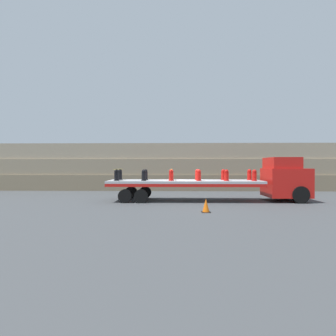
# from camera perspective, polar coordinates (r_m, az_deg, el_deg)

# --- Properties ---
(ground_plane) EXTENTS (120.00, 120.00, 0.00)m
(ground_plane) POSITION_cam_1_polar(r_m,az_deg,el_deg) (18.11, 3.63, -7.10)
(ground_plane) COLOR #3F4244
(rock_cliff) EXTENTS (60.00, 3.30, 4.56)m
(rock_cliff) POSITION_cam_1_polar(r_m,az_deg,el_deg) (26.31, 2.92, 0.25)
(rock_cliff) COLOR #84755B
(rock_cliff) RESTS_ON ground_plane
(truck_cab) EXTENTS (2.65, 2.57, 2.95)m
(truck_cab) POSITION_cam_1_polar(r_m,az_deg,el_deg) (19.51, 24.39, -2.17)
(truck_cab) COLOR red
(truck_cab) RESTS_ON ground_plane
(flatbed_trailer) EXTENTS (10.35, 2.69, 1.40)m
(flatbed_trailer) POSITION_cam_1_polar(r_m,az_deg,el_deg) (17.98, 1.86, -3.44)
(flatbed_trailer) COLOR #B2B2B7
(flatbed_trailer) RESTS_ON ground_plane
(fire_hydrant_black_near_0) EXTENTS (0.36, 0.52, 0.75)m
(fire_hydrant_black_near_0) POSITION_cam_1_polar(r_m,az_deg,el_deg) (17.81, -11.17, -1.56)
(fire_hydrant_black_near_0) COLOR black
(fire_hydrant_black_near_0) RESTS_ON flatbed_trailer
(fire_hydrant_black_far_0) EXTENTS (0.36, 0.52, 0.75)m
(fire_hydrant_black_far_0) POSITION_cam_1_polar(r_m,az_deg,el_deg) (18.92, -10.41, -1.44)
(fire_hydrant_black_far_0) COLOR black
(fire_hydrant_black_far_0) RESTS_ON flatbed_trailer
(fire_hydrant_black_near_1) EXTENTS (0.36, 0.52, 0.75)m
(fire_hydrant_black_near_1) POSITION_cam_1_polar(r_m,az_deg,el_deg) (17.50, -5.31, -1.59)
(fire_hydrant_black_near_1) COLOR black
(fire_hydrant_black_near_1) RESTS_ON flatbed_trailer
(fire_hydrant_black_far_1) EXTENTS (0.36, 0.52, 0.75)m
(fire_hydrant_black_far_1) POSITION_cam_1_polar(r_m,az_deg,el_deg) (18.64, -4.90, -1.46)
(fire_hydrant_black_far_1) COLOR black
(fire_hydrant_black_far_1) RESTS_ON flatbed_trailer
(fire_hydrant_red_near_2) EXTENTS (0.36, 0.52, 0.75)m
(fire_hydrant_red_near_2) POSITION_cam_1_polar(r_m,az_deg,el_deg) (17.38, 0.69, -1.60)
(fire_hydrant_red_near_2) COLOR red
(fire_hydrant_red_near_2) RESTS_ON flatbed_trailer
(fire_hydrant_red_far_2) EXTENTS (0.36, 0.52, 0.75)m
(fire_hydrant_red_far_2) POSITION_cam_1_polar(r_m,az_deg,el_deg) (18.52, 0.74, -1.47)
(fire_hydrant_red_far_2) COLOR red
(fire_hydrant_red_far_2) RESTS_ON flatbed_trailer
(fire_hydrant_red_near_3) EXTENTS (0.36, 0.52, 0.75)m
(fire_hydrant_red_near_3) POSITION_cam_1_polar(r_m,az_deg,el_deg) (17.46, 6.71, -1.60)
(fire_hydrant_red_near_3) COLOR red
(fire_hydrant_red_near_3) RESTS_ON flatbed_trailer
(fire_hydrant_red_far_3) EXTENTS (0.36, 0.52, 0.75)m
(fire_hydrant_red_far_3) POSITION_cam_1_polar(r_m,az_deg,el_deg) (18.59, 6.38, -1.47)
(fire_hydrant_red_far_3) COLOR red
(fire_hydrant_red_far_3) RESTS_ON flatbed_trailer
(fire_hydrant_red_near_4) EXTENTS (0.36, 0.52, 0.75)m
(fire_hydrant_red_near_4) POSITION_cam_1_polar(r_m,az_deg,el_deg) (17.72, 12.61, -1.57)
(fire_hydrant_red_near_4) COLOR red
(fire_hydrant_red_near_4) RESTS_ON flatbed_trailer
(fire_hydrant_red_far_4) EXTENTS (0.36, 0.52, 0.75)m
(fire_hydrant_red_far_4) POSITION_cam_1_polar(r_m,az_deg,el_deg) (18.84, 11.93, -1.45)
(fire_hydrant_red_far_4) COLOR red
(fire_hydrant_red_far_4) RESTS_ON flatbed_trailer
(fire_hydrant_red_near_5) EXTENTS (0.36, 0.52, 0.75)m
(fire_hydrant_red_near_5) POSITION_cam_1_polar(r_m,az_deg,el_deg) (18.17, 18.28, -1.54)
(fire_hydrant_red_near_5) COLOR red
(fire_hydrant_red_near_5) RESTS_ON flatbed_trailer
(fire_hydrant_red_far_5) EXTENTS (0.36, 0.52, 0.75)m
(fire_hydrant_red_far_5) POSITION_cam_1_polar(r_m,az_deg,el_deg) (19.26, 17.29, -1.42)
(fire_hydrant_red_far_5) COLOR red
(fire_hydrant_red_far_5) RESTS_ON flatbed_trailer
(cargo_strap_rear) EXTENTS (0.05, 2.80, 0.01)m
(cargo_strap_rear) POSITION_cam_1_polar(r_m,az_deg,el_deg) (18.35, -10.78, -0.25)
(cargo_strap_rear) COLOR yellow
(cargo_strap_rear) RESTS_ON fire_hydrant_black_near_0
(cargo_strap_middle) EXTENTS (0.05, 2.80, 0.01)m
(cargo_strap_middle) POSITION_cam_1_polar(r_m,az_deg,el_deg) (17.94, 0.72, -0.26)
(cargo_strap_middle) COLOR yellow
(cargo_strap_middle) RESTS_ON fire_hydrant_red_near_2
(traffic_cone) EXTENTS (0.47, 0.47, 0.71)m
(traffic_cone) POSITION_cam_1_polar(r_m,az_deg,el_deg) (13.74, 8.25, -8.09)
(traffic_cone) COLOR black
(traffic_cone) RESTS_ON ground_plane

